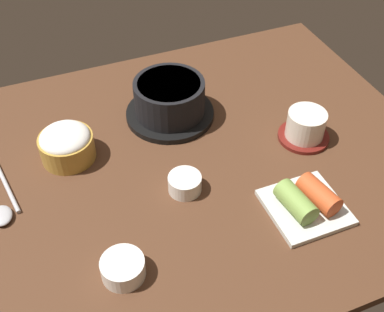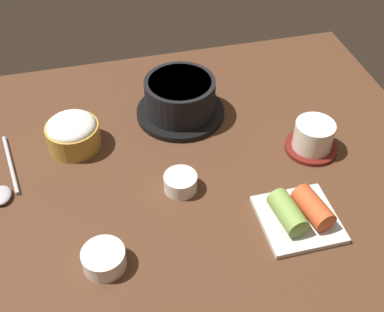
# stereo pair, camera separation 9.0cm
# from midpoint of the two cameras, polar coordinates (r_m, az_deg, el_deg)

# --- Properties ---
(dining_table) EXTENTS (1.00, 0.76, 0.02)m
(dining_table) POSITION_cam_midpoint_polar(r_m,az_deg,el_deg) (0.94, 1.27, -1.27)
(dining_table) COLOR #4C2D1C
(dining_table) RESTS_ON ground
(stone_pot) EXTENTS (0.19, 0.19, 0.09)m
(stone_pot) POSITION_cam_midpoint_polar(r_m,az_deg,el_deg) (1.02, 1.16, 6.61)
(stone_pot) COLOR black
(stone_pot) RESTS_ON dining_table
(rice_bowl) EXTENTS (0.10, 0.10, 0.07)m
(rice_bowl) POSITION_cam_midpoint_polar(r_m,az_deg,el_deg) (0.96, -11.19, 2.61)
(rice_bowl) COLOR #B78C38
(rice_bowl) RESTS_ON dining_table
(tea_cup_with_saucer) EXTENTS (0.10, 0.10, 0.06)m
(tea_cup_with_saucer) POSITION_cam_midpoint_polar(r_m,az_deg,el_deg) (0.98, 16.55, 1.98)
(tea_cup_with_saucer) COLOR maroon
(tea_cup_with_saucer) RESTS_ON dining_table
(banchan_cup_center) EXTENTS (0.06, 0.06, 0.03)m
(banchan_cup_center) POSITION_cam_midpoint_polar(r_m,az_deg,el_deg) (0.87, 1.60, -3.21)
(banchan_cup_center) COLOR white
(banchan_cup_center) RESTS_ON dining_table
(kimchi_plate) EXTENTS (0.13, 0.13, 0.05)m
(kimchi_plate) POSITION_cam_midpoint_polar(r_m,az_deg,el_deg) (0.85, 15.45, -6.70)
(kimchi_plate) COLOR silver
(kimchi_plate) RESTS_ON dining_table
(side_bowl_near) EXTENTS (0.07, 0.07, 0.03)m
(side_bowl_near) POSITION_cam_midpoint_polar(r_m,az_deg,el_deg) (0.78, -6.94, -11.98)
(side_bowl_near) COLOR white
(side_bowl_near) RESTS_ON dining_table
(spoon) EXTENTS (0.05, 0.19, 0.01)m
(spoon) POSITION_cam_midpoint_polar(r_m,az_deg,el_deg) (0.93, -18.54, -3.32)
(spoon) COLOR #B7B7BC
(spoon) RESTS_ON dining_table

